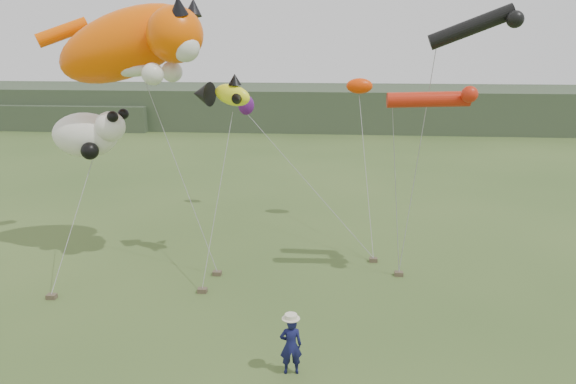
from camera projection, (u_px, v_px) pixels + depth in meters
name	position (u px, v px, depth m)	size (l,w,h in m)	color
ground	(289.00, 351.00, 16.18)	(120.00, 120.00, 0.00)	#385123
headland	(298.00, 107.00, 58.92)	(90.00, 13.00, 4.00)	#2D3D28
festival_attendant	(291.00, 345.00, 14.92)	(0.60, 0.39, 1.64)	#111442
sandbag_anchors	(254.00, 278.00, 20.97)	(12.52, 4.69, 0.16)	brown
cat_kite	(136.00, 43.00, 21.22)	(7.31, 3.90, 4.23)	#FE5900
fish_kite	(221.00, 94.00, 21.21)	(2.59, 1.69, 1.31)	#FBFF1E
tube_kites	(458.00, 61.00, 19.05)	(4.35, 1.63, 3.47)	black
panda_kite	(89.00, 134.00, 22.54)	(3.15, 2.04, 1.96)	white
misc_kites	(308.00, 95.00, 27.04)	(6.65, 2.36, 1.99)	#F13903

